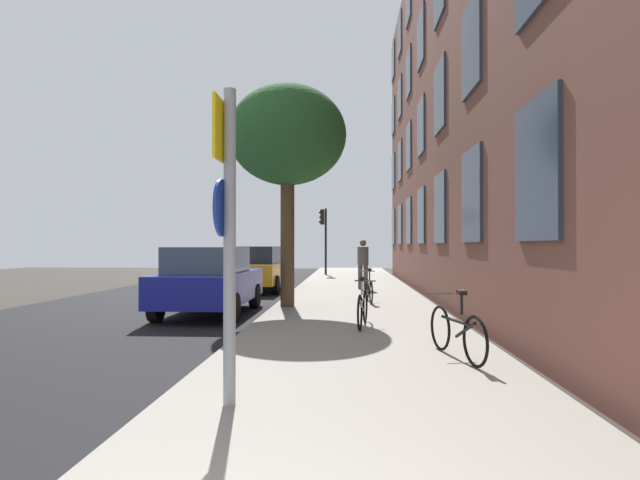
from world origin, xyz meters
name	(u,v)px	position (x,y,z in m)	size (l,w,h in m)	color
ground_plane	(245,297)	(-2.40, 15.00, 0.00)	(41.80, 41.80, 0.00)	#332D28
road_asphalt	(181,297)	(-4.50, 15.00, 0.01)	(7.00, 38.00, 0.01)	black
sidewalk	(354,296)	(1.10, 15.00, 0.06)	(4.20, 38.00, 0.12)	gray
building_facade	(438,84)	(3.69, 14.50, 6.63)	(0.56, 27.00, 13.22)	brown
sign_post	(227,222)	(-0.25, 3.57, 1.90)	(0.16, 0.60, 3.08)	gray
traffic_light	(324,229)	(-0.37, 25.73, 2.52)	(0.43, 0.24, 3.50)	black
tree_near	(288,137)	(-0.62, 11.65, 4.45)	(3.01, 3.01, 5.66)	#4C3823
bicycle_0	(457,331)	(2.41, 5.77, 0.49)	(0.56, 1.70, 0.95)	black
bicycle_1	(363,307)	(1.20, 8.44, 0.49)	(0.42, 1.63, 0.95)	black
bicycle_2	(369,289)	(1.49, 12.60, 0.48)	(0.42, 1.62, 0.93)	black
pedestrian_0	(363,261)	(1.45, 16.84, 1.12)	(0.55, 0.55, 1.75)	#4C4742
car_0	(210,280)	(-2.39, 10.76, 0.84)	(1.90, 4.07, 1.62)	navy
car_1	(258,268)	(-2.35, 17.16, 0.84)	(1.94, 4.41, 1.62)	orange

